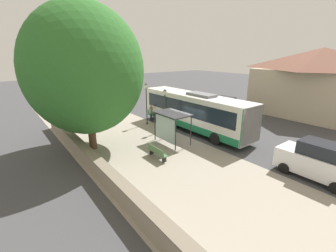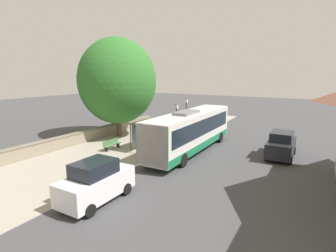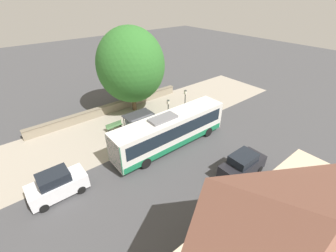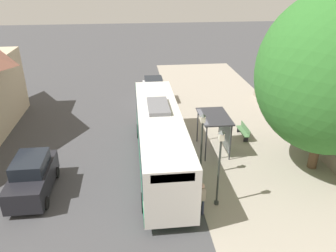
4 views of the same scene
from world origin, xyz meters
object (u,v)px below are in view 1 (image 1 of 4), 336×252
at_px(street_lamp_near, 165,106).
at_px(shade_tree, 85,70).
at_px(parked_car_far_lane, 223,106).
at_px(bus, 194,111).
at_px(pedestrian, 151,111).
at_px(parked_car_behind_bus, 318,161).
at_px(street_lamp_far, 146,100).
at_px(bus_shelter, 171,118).
at_px(bench, 157,152).

xyz_separation_m(street_lamp_near, shade_tree, (-6.86, -0.11, 3.47)).
bearing_deg(parked_car_far_lane, bus, -163.00).
bearing_deg(pedestrian, bus, -72.12).
relative_size(bus, pedestrian, 6.74).
distance_m(street_lamp_near, parked_car_behind_bus, 12.24).
bearing_deg(street_lamp_far, bus_shelter, -102.95).
bearing_deg(pedestrian, shade_tree, -155.50).
distance_m(bus, bus_shelter, 3.97).
height_order(bus_shelter, pedestrian, bus_shelter).
bearing_deg(street_lamp_far, shade_tree, -157.24).
relative_size(street_lamp_far, shade_tree, 0.41).
distance_m(shade_tree, parked_car_far_lane, 16.65).
relative_size(bus, parked_car_behind_bus, 2.93).
bearing_deg(parked_car_behind_bus, bus_shelter, 109.81).
bearing_deg(bus, pedestrian, 107.88).
bearing_deg(parked_car_far_lane, shade_tree, -177.39).
bearing_deg(street_lamp_near, pedestrian, 79.00).
bearing_deg(bus, shade_tree, 171.34).
distance_m(bench, parked_car_behind_bus, 9.58).
xyz_separation_m(street_lamp_near, street_lamp_far, (-0.29, 2.64, 0.16)).
distance_m(parked_car_behind_bus, parked_car_far_lane, 14.61).
distance_m(street_lamp_far, parked_car_far_lane, 9.69).
distance_m(bus, pedestrian, 5.10).
height_order(bus_shelter, shade_tree, shade_tree).
distance_m(bus_shelter, street_lamp_near, 3.23).
bearing_deg(bus, bus_shelter, -160.38).
xyz_separation_m(pedestrian, parked_car_far_lane, (8.43, -2.69, -0.06)).
relative_size(bus_shelter, parked_car_behind_bus, 0.72).
bearing_deg(bench, pedestrian, 58.94).
height_order(bus_shelter, street_lamp_far, street_lamp_far).
distance_m(street_lamp_far, parked_car_behind_bus, 14.90).
relative_size(parked_car_behind_bus, parked_car_far_lane, 0.97).
relative_size(bench, street_lamp_far, 0.45).
xyz_separation_m(bench, parked_car_behind_bus, (5.80, -7.59, 0.56)).
distance_m(pedestrian, parked_car_behind_bus, 15.40).
height_order(bench, parked_car_behind_bus, parked_car_behind_bus).
bearing_deg(bench, parked_car_behind_bus, -52.61).
bearing_deg(street_lamp_near, bus, -34.26).
bearing_deg(shade_tree, street_lamp_far, 22.76).
bearing_deg(bench, bus, 25.47).
xyz_separation_m(bus_shelter, bench, (-2.48, -1.63, -1.59)).
height_order(bench, parked_car_far_lane, parked_car_far_lane).
bearing_deg(parked_car_behind_bus, shade_tree, 125.88).
distance_m(bus_shelter, street_lamp_far, 5.62).
height_order(pedestrian, bench, pedestrian).
relative_size(pedestrian, shade_tree, 0.18).
relative_size(street_lamp_near, parked_car_behind_bus, 0.94).
height_order(pedestrian, street_lamp_near, street_lamp_near).
distance_m(bus, shade_tree, 9.96).
height_order(bus, parked_car_behind_bus, bus).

